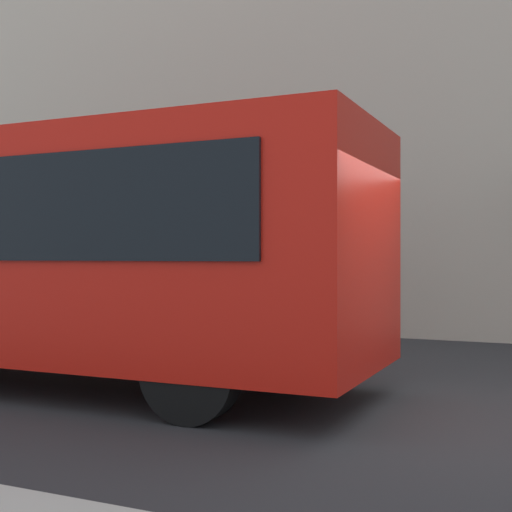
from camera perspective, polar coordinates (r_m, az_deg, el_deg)
name	(u,v)px	position (r m, az deg, el deg)	size (l,w,h in m)	color
ground_plane	(405,416)	(7.08, 12.41, -13.05)	(60.00, 60.00, 0.00)	#2B2B2D
building_facade_far	(479,27)	(14.31, 18.27, 17.86)	(28.00, 1.55, 12.00)	beige
red_bus	(27,249)	(9.15, -18.73, 0.53)	(9.05, 2.54, 3.08)	red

